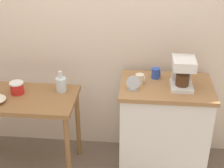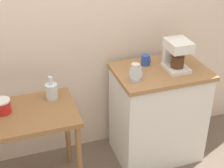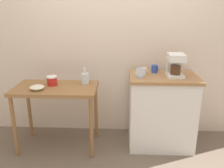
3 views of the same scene
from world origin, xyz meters
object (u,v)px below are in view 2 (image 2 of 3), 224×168
(mug_small_cream, at_px, (136,69))
(mug_blue, at_px, (145,60))
(table_clock, at_px, (136,75))
(glass_carafe_vase, at_px, (52,91))
(coffee_maker, at_px, (176,53))
(canister_enamel, at_px, (3,106))

(mug_small_cream, distance_m, mug_blue, 0.18)
(mug_small_cream, xyz_separation_m, table_clock, (-0.05, -0.13, 0.01))
(glass_carafe_vase, bearing_deg, mug_small_cream, -2.36)
(mug_blue, bearing_deg, coffee_maker, -33.85)
(canister_enamel, xyz_separation_m, coffee_maker, (1.41, 0.03, 0.21))
(canister_enamel, xyz_separation_m, mug_small_cream, (1.07, 0.06, 0.11))
(coffee_maker, bearing_deg, canister_enamel, -178.74)
(coffee_maker, bearing_deg, mug_blue, 146.15)
(glass_carafe_vase, height_order, coffee_maker, coffee_maker)
(coffee_maker, relative_size, mug_small_cream, 3.10)
(mug_small_cream, xyz_separation_m, mug_blue, (0.14, 0.12, 0.00))
(mug_small_cream, bearing_deg, coffee_maker, -4.05)
(canister_enamel, xyz_separation_m, mug_blue, (1.20, 0.17, 0.11))
(glass_carafe_vase, xyz_separation_m, mug_blue, (0.83, 0.09, 0.10))
(glass_carafe_vase, height_order, mug_small_cream, mug_small_cream)
(table_clock, bearing_deg, mug_blue, 51.79)
(canister_enamel, relative_size, mug_blue, 1.29)
(coffee_maker, relative_size, mug_blue, 2.80)
(glass_carafe_vase, relative_size, mug_small_cream, 2.27)
(coffee_maker, height_order, mug_blue, coffee_maker)
(canister_enamel, distance_m, mug_small_cream, 1.07)
(canister_enamel, distance_m, table_clock, 1.02)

